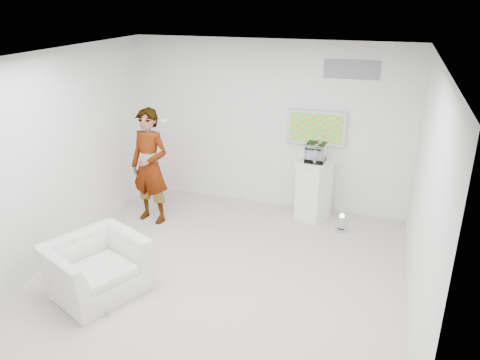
{
  "coord_description": "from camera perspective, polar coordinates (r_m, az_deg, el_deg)",
  "views": [
    {
      "loc": [
        2.0,
        -5.36,
        3.7
      ],
      "look_at": [
        0.06,
        0.6,
        1.19
      ],
      "focal_mm": 35.0,
      "sensor_mm": 36.0,
      "label": 1
    }
  ],
  "objects": [
    {
      "name": "pedestal",
      "position": [
        8.19,
        8.95,
        -1.24
      ],
      "size": [
        0.68,
        0.68,
        1.06
      ],
      "primitive_type": "cube",
      "rotation": [
        0.0,
        0.0,
        -0.41
      ],
      "color": "white",
      "rests_on": "room"
    },
    {
      "name": "console",
      "position": [
        7.97,
        9.21,
        2.94
      ],
      "size": [
        0.05,
        0.15,
        0.2
      ],
      "primitive_type": "cube",
      "rotation": [
        0.0,
        0.0,
        0.02
      ],
      "color": "white",
      "rests_on": "pedestal"
    },
    {
      "name": "logo_decal",
      "position": [
        7.96,
        13.46,
        12.95
      ],
      "size": [
        0.9,
        0.02,
        0.3
      ],
      "primitive_type": "cube",
      "color": "slate",
      "rests_on": "room"
    },
    {
      "name": "person",
      "position": [
        8.0,
        -10.93,
        1.63
      ],
      "size": [
        0.79,
        0.59,
        1.98
      ],
      "primitive_type": "imported",
      "rotation": [
        0.0,
        0.0,
        -0.17
      ],
      "color": "silver",
      "rests_on": "room"
    },
    {
      "name": "armchair",
      "position": [
        6.48,
        -17.13,
        -10.14
      ],
      "size": [
        1.39,
        1.46,
        0.75
      ],
      "primitive_type": "imported",
      "rotation": [
        0.0,
        0.0,
        1.13
      ],
      "color": "silver",
      "rests_on": "room"
    },
    {
      "name": "floor_uplight",
      "position": [
        7.96,
        12.27,
        -5.15
      ],
      "size": [
        0.24,
        0.24,
        0.31
      ],
      "primitive_type": "cylinder",
      "rotation": [
        0.0,
        0.0,
        0.21
      ],
      "color": "silver",
      "rests_on": "room"
    },
    {
      "name": "vitrine",
      "position": [
        7.95,
        9.24,
        3.33
      ],
      "size": [
        0.34,
        0.34,
        0.32
      ],
      "primitive_type": "cube",
      "rotation": [
        0.0,
        0.0,
        -0.06
      ],
      "color": "white",
      "rests_on": "pedestal"
    },
    {
      "name": "room",
      "position": [
        6.13,
        -2.3,
        0.77
      ],
      "size": [
        5.01,
        5.01,
        3.0
      ],
      "color": "#B7B0A8",
      "rests_on": "ground"
    },
    {
      "name": "wii_remote",
      "position": [
        7.74,
        -9.19,
        7.19
      ],
      "size": [
        0.06,
        0.14,
        0.04
      ],
      "primitive_type": "cube",
      "rotation": [
        0.0,
        0.0,
        -0.2
      ],
      "color": "white",
      "rests_on": "person"
    },
    {
      "name": "tv",
      "position": [
        8.18,
        9.32,
        6.3
      ],
      "size": [
        1.0,
        0.08,
        0.6
      ],
      "primitive_type": "cube",
      "color": "silver",
      "rests_on": "room"
    }
  ]
}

